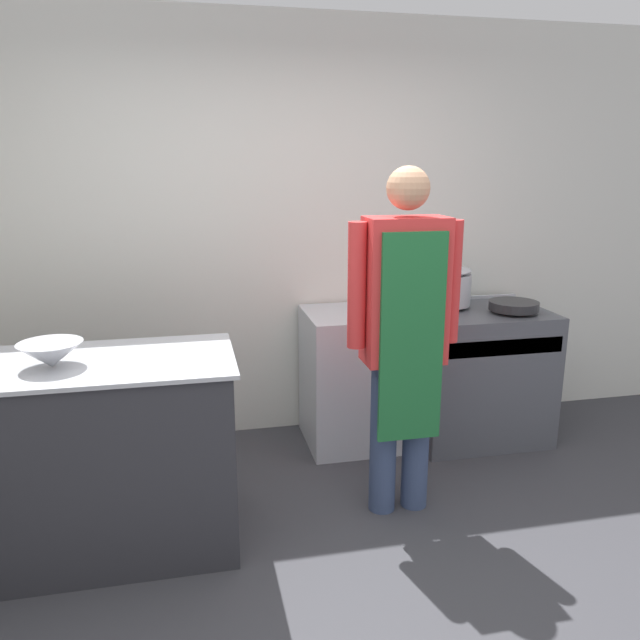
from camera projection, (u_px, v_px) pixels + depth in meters
ground_plane at (345, 617)px, 2.55m from camera, size 14.00×14.00×0.00m
wall_back at (272, 234)px, 4.06m from camera, size 8.00×0.05×2.70m
prep_counter at (91, 457)px, 2.90m from camera, size 1.36×0.68×0.94m
stove at (476, 373)px, 4.15m from camera, size 0.86×0.68×0.89m
fridge_unit at (355, 378)px, 4.05m from camera, size 0.64×0.59×0.88m
person_cook at (404, 326)px, 3.11m from camera, size 0.58×0.24×1.79m
mixing_bowl at (51, 355)px, 2.70m from camera, size 0.28×0.28×0.11m
stock_pot at (446, 285)px, 4.08m from camera, size 0.33×0.33×0.26m
saute_pan at (514, 306)px, 3.96m from camera, size 0.31×0.31×0.05m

